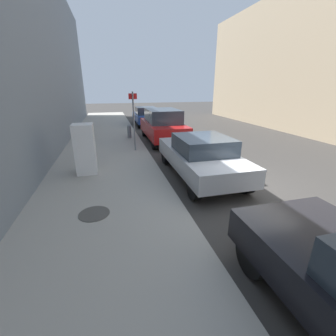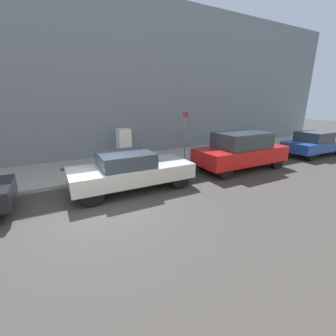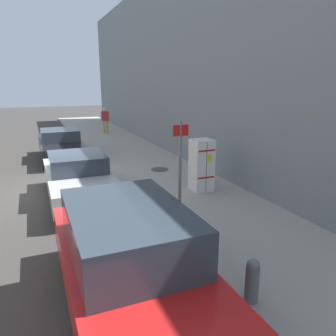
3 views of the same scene
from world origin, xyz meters
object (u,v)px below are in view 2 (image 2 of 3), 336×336
at_px(parked_suv_red, 241,150).
at_px(parked_hatchback_blue, 314,143).
at_px(parked_sedan_silver, 130,170).
at_px(fire_hydrant, 225,150).
at_px(street_sign_post, 185,134).
at_px(discarded_refrigerator, 124,145).

distance_m(parked_suv_red, parked_hatchback_blue, 6.00).
bearing_deg(parked_sedan_silver, fire_hydrant, 106.26).
height_order(street_sign_post, parked_suv_red, street_sign_post).
distance_m(fire_hydrant, parked_hatchback_blue, 5.60).
relative_size(fire_hydrant, parked_suv_red, 0.16).
relative_size(discarded_refrigerator, parked_hatchback_blue, 0.40).
height_order(fire_hydrant, parked_hatchback_blue, parked_hatchback_blue).
bearing_deg(parked_sedan_silver, parked_suv_red, 90.00).
xyz_separation_m(street_sign_post, parked_suv_red, (1.79, 2.02, -0.67)).
bearing_deg(street_sign_post, parked_hatchback_blue, 77.43).
distance_m(discarded_refrigerator, street_sign_post, 3.22).
height_order(fire_hydrant, parked_sedan_silver, parked_sedan_silver).
relative_size(street_sign_post, parked_hatchback_blue, 0.63).
distance_m(discarded_refrigerator, fire_hydrant, 5.59).
bearing_deg(parked_hatchback_blue, parked_suv_red, -90.00).
bearing_deg(parked_suv_red, street_sign_post, -131.48).
distance_m(discarded_refrigerator, parked_sedan_silver, 3.83).
bearing_deg(parked_hatchback_blue, fire_hydrant, -108.77).
bearing_deg(fire_hydrant, parked_suv_red, -21.21).
bearing_deg(parked_suv_red, parked_sedan_silver, -90.00).
bearing_deg(street_sign_post, parked_sedan_silver, -62.63).
distance_m(fire_hydrant, parked_sedan_silver, 6.44).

